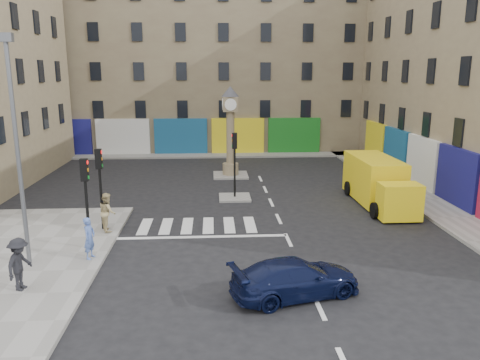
{
  "coord_description": "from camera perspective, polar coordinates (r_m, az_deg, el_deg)",
  "views": [
    {
      "loc": [
        -3.25,
        -18.11,
        7.16
      ],
      "look_at": [
        -1.93,
        4.11,
        2.0
      ],
      "focal_mm": 35.0,
      "sensor_mm": 36.0,
      "label": 1
    }
  ],
  "objects": [
    {
      "name": "ground",
      "position": [
        19.74,
        6.37,
        -8.3
      ],
      "size": [
        120.0,
        120.0,
        0.0
      ],
      "primitive_type": "plane",
      "color": "black",
      "rests_on": "ground"
    },
    {
      "name": "island_near",
      "position": [
        27.09,
        -0.65,
        -2.15
      ],
      "size": [
        1.8,
        1.8,
        0.12
      ],
      "primitive_type": "cube",
      "color": "gray",
      "rests_on": "ground"
    },
    {
      "name": "clock_pillar",
      "position": [
        32.33,
        -1.18,
        6.64
      ],
      "size": [
        1.2,
        1.2,
        6.1
      ],
      "color": "#8E7D5D",
      "rests_on": "island_far"
    },
    {
      "name": "traffic_light_left_far",
      "position": [
        21.79,
        -16.73,
        0.47
      ],
      "size": [
        0.28,
        0.22,
        3.7
      ],
      "color": "black",
      "rests_on": "sidewalk_left"
    },
    {
      "name": "building_far",
      "position": [
        46.13,
        -4.49,
        14.68
      ],
      "size": [
        32.0,
        10.0,
        17.0
      ],
      "primitive_type": "cube",
      "color": "#7D7253",
      "rests_on": "ground"
    },
    {
      "name": "sidewalk_right",
      "position": [
        31.35,
        19.09,
        -0.74
      ],
      "size": [
        2.6,
        30.0,
        0.15
      ],
      "primitive_type": "cube",
      "color": "gray",
      "rests_on": "ground"
    },
    {
      "name": "sidewalk_far",
      "position": [
        40.93,
        -4.42,
        3.05
      ],
      "size": [
        32.0,
        2.4,
        0.15
      ],
      "primitive_type": "cube",
      "color": "gray",
      "rests_on": "ground"
    },
    {
      "name": "traffic_light_left_near",
      "position": [
        19.53,
        -18.3,
        -1.06
      ],
      "size": [
        0.28,
        0.22,
        3.7
      ],
      "color": "black",
      "rests_on": "sidewalk_left"
    },
    {
      "name": "lamp_post",
      "position": [
        18.43,
        -25.61,
        4.39
      ],
      "size": [
        0.5,
        0.25,
        8.3
      ],
      "color": "#595B60",
      "rests_on": "sidewalk_left"
    },
    {
      "name": "yellow_van",
      "position": [
        26.82,
        16.45,
        -0.25
      ],
      "size": [
        2.36,
        6.87,
        2.49
      ],
      "rotation": [
        0.0,
        0.0,
        0.0
      ],
      "color": "yellow",
      "rests_on": "ground"
    },
    {
      "name": "pedestrian_tan",
      "position": [
        21.84,
        -15.86,
        -3.77
      ],
      "size": [
        0.94,
        1.04,
        1.75
      ],
      "primitive_type": "imported",
      "rotation": [
        0.0,
        0.0,
        1.97
      ],
      "color": "tan",
      "rests_on": "sidewalk_left"
    },
    {
      "name": "navy_sedan",
      "position": [
        15.62,
        6.79,
        -11.78
      ],
      "size": [
        4.62,
        2.89,
        1.25
      ],
      "primitive_type": "imported",
      "rotation": [
        0.0,
        0.0,
        1.86
      ],
      "color": "black",
      "rests_on": "ground"
    },
    {
      "name": "pedestrian_blue",
      "position": [
        18.9,
        -17.89,
        -6.74
      ],
      "size": [
        0.53,
        0.68,
        1.63
      ],
      "primitive_type": "imported",
      "rotation": [
        0.0,
        0.0,
        1.3
      ],
      "color": "#4F6CB6",
      "rests_on": "sidewalk_left"
    },
    {
      "name": "pedestrian_dark",
      "position": [
        17.09,
        -25.3,
        -9.26
      ],
      "size": [
        0.87,
        1.26,
        1.78
      ],
      "primitive_type": "imported",
      "rotation": [
        0.0,
        0.0,
        1.37
      ],
      "color": "black",
      "rests_on": "sidewalk_left"
    },
    {
      "name": "traffic_light_island",
      "position": [
        26.53,
        -0.66,
        3.14
      ],
      "size": [
        0.28,
        0.22,
        3.7
      ],
      "color": "black",
      "rests_on": "island_near"
    },
    {
      "name": "island_far",
      "position": [
        32.91,
        -1.15,
        0.59
      ],
      "size": [
        2.4,
        2.4,
        0.12
      ],
      "primitive_type": "cube",
      "color": "gray",
      "rests_on": "ground"
    }
  ]
}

